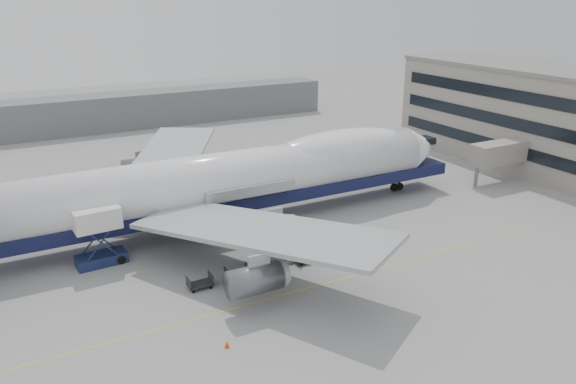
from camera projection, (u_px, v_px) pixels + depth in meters
ground at (278, 263)px, 57.57m from camera, size 260.00×260.00×0.00m
apron_line at (308, 288)px, 52.60m from camera, size 60.00×0.15×0.01m
hangar at (68, 116)px, 109.88m from camera, size 110.00×8.00×7.00m
airliner at (236, 178)px, 65.92m from camera, size 67.00×55.30×19.98m
catering_truck at (98, 233)px, 56.29m from camera, size 5.05×3.65×6.08m
traffic_cone at (227, 344)px, 43.73m from camera, size 0.40×0.40×0.59m
dolly_0 at (200, 283)px, 52.42m from camera, size 2.30×1.35×1.30m
dolly_1 at (238, 274)px, 54.15m from camera, size 2.30×1.35×1.30m
dolly_2 at (273, 265)px, 55.88m from camera, size 2.30×1.35×1.30m
dolly_3 at (306, 257)px, 57.61m from camera, size 2.30×1.35×1.30m
dolly_4 at (338, 250)px, 59.34m from camera, size 2.30×1.35×1.30m
dolly_5 at (367, 242)px, 61.06m from camera, size 2.30×1.35×1.30m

